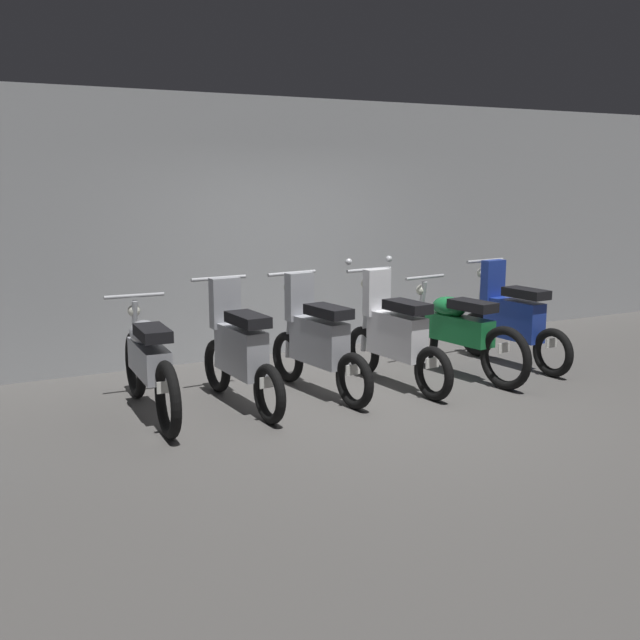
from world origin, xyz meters
The scene contains 8 objects.
ground_plane centered at (0.00, 0.00, 0.00)m, with size 80.00×80.00×0.00m, color #565451.
back_wall centered at (0.00, 2.50, 1.51)m, with size 16.00×0.30×3.03m, color #9EA0A3.
motorbike_slot_0 centered at (-2.07, 0.64, 0.49)m, with size 0.56×1.95×1.03m.
motorbike_slot_1 centered at (-1.24, 0.54, 0.52)m, with size 0.56×1.68×1.18m.
motorbike_slot_2 centered at (-0.42, 0.57, 0.52)m, with size 0.56×1.68×1.18m.
motorbike_slot_3 centered at (0.41, 0.46, 0.53)m, with size 0.59×1.68×1.29m.
motorbike_slot_4 centered at (1.24, 0.49, 0.49)m, with size 0.56×1.94×1.03m.
motorbike_slot_5 centered at (2.06, 0.59, 0.52)m, with size 0.56×1.68×1.18m.
Camera 1 is at (-3.75, -5.90, 2.12)m, focal length 42.64 mm.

